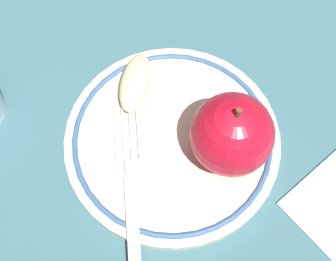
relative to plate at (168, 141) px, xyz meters
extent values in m
plane|color=#376069|center=(0.02, 0.00, -0.01)|extent=(2.00, 2.00, 0.00)
cylinder|color=beige|center=(0.00, 0.00, 0.00)|extent=(0.23, 0.23, 0.01)
torus|color=#345B87|center=(0.00, 0.00, 0.01)|extent=(0.21, 0.21, 0.01)
sphere|color=red|center=(-0.03, -0.06, 0.05)|extent=(0.08, 0.08, 0.08)
cylinder|color=brown|center=(-0.03, -0.06, 0.09)|extent=(0.00, 0.00, 0.01)
ellipsoid|color=beige|center=(0.07, 0.02, 0.02)|extent=(0.08, 0.06, 0.02)
cube|color=silver|center=(-0.09, 0.05, 0.01)|extent=(0.11, 0.03, 0.00)
cube|color=silver|center=(-0.03, 0.05, 0.01)|extent=(0.02, 0.01, 0.00)
cube|color=silver|center=(0.02, 0.03, 0.01)|extent=(0.07, 0.01, 0.00)
cube|color=silver|center=(0.02, 0.04, 0.01)|extent=(0.07, 0.01, 0.00)
cube|color=silver|center=(0.02, 0.04, 0.01)|extent=(0.07, 0.01, 0.00)
cube|color=silver|center=(0.02, 0.05, 0.01)|extent=(0.07, 0.01, 0.00)
camera|label=1|loc=(-0.19, 0.04, 0.46)|focal=50.00mm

